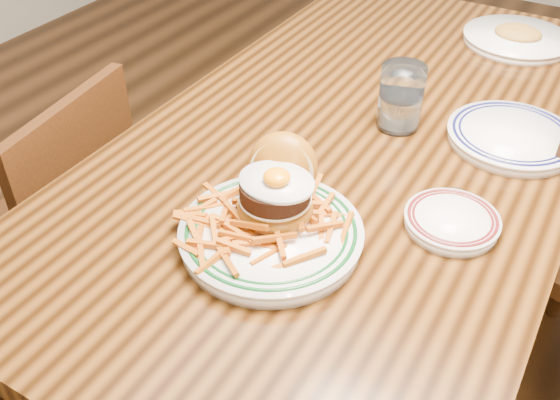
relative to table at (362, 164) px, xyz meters
The scene contains 8 objects.
floor 0.66m from the table, ahead, with size 6.00×6.00×0.00m, color black.
table is the anchor object (origin of this frame).
chair_left 0.75m from the table, 152.34° to the right, with size 0.43×0.43×0.82m.
main_plate 0.40m from the table, 89.70° to the right, with size 0.30×0.32×0.14m.
side_plate 0.34m from the table, 40.08° to the right, with size 0.16×0.17×0.02m.
rear_plate 0.31m from the table, 20.45° to the left, with size 0.25×0.25×0.03m.
water_glass 0.16m from the table, 42.84° to the left, with size 0.09×0.09×0.13m.
far_plate 0.60m from the table, 74.04° to the left, with size 0.27×0.27×0.05m.
Camera 1 is at (0.40, -1.04, 1.44)m, focal length 40.00 mm.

